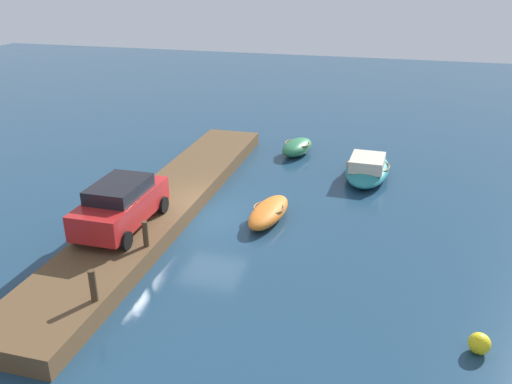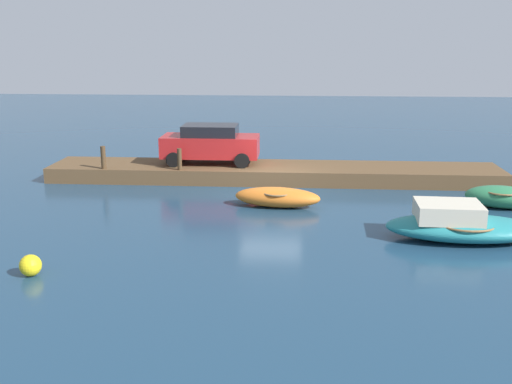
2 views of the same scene
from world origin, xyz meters
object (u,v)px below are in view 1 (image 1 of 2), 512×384
(motorboat_teal, at_px, (368,168))
(mooring_post_west, at_px, (145,234))
(marker_buoy, at_px, (479,343))
(parked_car, at_px, (121,204))
(rowboat_orange, at_px, (269,212))
(mooring_post_mid_west, at_px, (93,286))
(dinghy_green, at_px, (297,147))

(motorboat_teal, xyz_separation_m, mooring_post_west, (9.96, -6.56, 0.61))
(motorboat_teal, distance_m, marker_buoy, 12.47)
(mooring_post_west, bearing_deg, motorboat_teal, 146.62)
(motorboat_teal, distance_m, parked_car, 11.99)
(rowboat_orange, relative_size, parked_car, 0.78)
(parked_car, height_order, marker_buoy, parked_car)
(mooring_post_west, bearing_deg, rowboat_orange, 143.16)
(mooring_post_west, xyz_separation_m, mooring_post_mid_west, (3.26, 0.00, 0.03))
(motorboat_teal, xyz_separation_m, dinghy_green, (-2.42, -3.86, -0.06))
(mooring_post_mid_west, height_order, marker_buoy, mooring_post_mid_west)
(dinghy_green, xyz_separation_m, marker_buoy, (14.30, 7.64, -0.13))
(dinghy_green, height_order, mooring_post_west, mooring_post_west)
(rowboat_orange, bearing_deg, marker_buoy, 56.28)
(motorboat_teal, relative_size, dinghy_green, 1.72)
(marker_buoy, bearing_deg, dinghy_green, -151.89)
(marker_buoy, bearing_deg, motorboat_teal, -162.37)
(rowboat_orange, relative_size, mooring_post_mid_west, 3.38)
(motorboat_teal, distance_m, mooring_post_mid_west, 14.77)
(mooring_post_mid_west, distance_m, marker_buoy, 10.46)
(mooring_post_mid_west, bearing_deg, parked_car, -161.56)
(marker_buoy, bearing_deg, parked_car, -104.40)
(motorboat_teal, relative_size, parked_car, 1.13)
(mooring_post_mid_west, bearing_deg, marker_buoy, 97.35)
(motorboat_teal, relative_size, marker_buoy, 8.32)
(motorboat_teal, bearing_deg, mooring_post_west, -31.39)
(rowboat_orange, height_order, marker_buoy, rowboat_orange)
(motorboat_teal, height_order, parked_car, parked_car)
(dinghy_green, bearing_deg, rowboat_orange, 16.74)
(dinghy_green, bearing_deg, mooring_post_mid_west, 3.63)
(rowboat_orange, xyz_separation_m, dinghy_green, (-8.14, -0.47, 0.05))
(rowboat_orange, bearing_deg, mooring_post_mid_west, -16.01)
(rowboat_orange, relative_size, mooring_post_west, 3.60)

